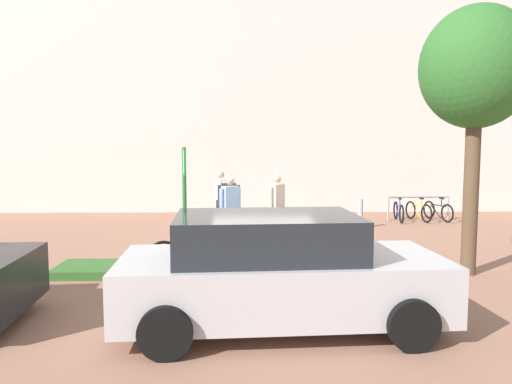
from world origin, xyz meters
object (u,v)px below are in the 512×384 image
parking_sign_post (184,191)px  bollard_steel (360,214)px  bike_at_sign (189,254)px  bike_rack_cluster (418,210)px  person_suited_navy (229,201)px  person_casual_tan (230,206)px  person_shirt_white (277,202)px  tree_sidewalk (476,70)px  person_shirt_blue (221,195)px  car_silver_sedan (278,272)px

parking_sign_post → bollard_steel: parking_sign_post is taller
bike_at_sign → bike_rack_cluster: size_ratio=0.75×
parking_sign_post → bike_at_sign: parking_sign_post is taller
person_suited_navy → person_casual_tan: same height
bollard_steel → person_shirt_white: 3.10m
tree_sidewalk → bike_rack_cluster: tree_sidewalk is taller
bike_at_sign → person_shirt_blue: size_ratio=0.92×
person_shirt_blue → car_silver_sedan: size_ratio=0.39×
tree_sidewalk → person_shirt_white: size_ratio=2.94×
person_suited_navy → parking_sign_post: bearing=-100.6°
person_casual_tan → bike_at_sign: bearing=-104.9°
tree_sidewalk → bollard_steel: 6.26m
bollard_steel → car_silver_sedan: 8.37m
tree_sidewalk → bike_rack_cluster: size_ratio=2.40×
parking_sign_post → person_suited_navy: bearing=79.4°
bollard_steel → person_shirt_blue: person_shirt_blue is taller
tree_sidewalk → bike_at_sign: 6.44m
bike_rack_cluster → parking_sign_post: bearing=-136.6°
person_shirt_white → person_shirt_blue: bearing=129.7°
person_shirt_white → bike_at_sign: bearing=-120.0°
bollard_steel → person_shirt_blue: size_ratio=0.52×
person_shirt_white → person_suited_navy: (-1.28, 0.35, 0.00)m
bike_at_sign → person_suited_navy: (0.64, 3.68, 0.63)m
parking_sign_post → car_silver_sedan: 3.36m
bike_at_sign → bollard_steel: size_ratio=1.76×
bollard_steel → person_shirt_white: size_ratio=0.52×
bike_at_sign → person_suited_navy: person_suited_navy is taller
person_suited_navy → person_shirt_blue: size_ratio=1.00×
tree_sidewalk → car_silver_sedan: size_ratio=1.15×
bollard_steel → person_suited_navy: (-3.89, -1.24, 0.53)m
bike_at_sign → bollard_steel: bearing=47.4°
bike_at_sign → person_shirt_blue: (0.33, 5.25, 0.63)m
parking_sign_post → bollard_steel: size_ratio=2.71×
person_shirt_blue → bike_rack_cluster: bearing=10.7°
bollard_steel → person_suited_navy: size_ratio=0.52×
bollard_steel → person_suited_navy: 4.12m
bike_rack_cluster → person_casual_tan: person_casual_tan is taller
person_casual_tan → bike_rack_cluster: bearing=31.8°
parking_sign_post → bike_rack_cluster: size_ratio=1.16×
bollard_steel → person_suited_navy: person_suited_navy is taller
bike_rack_cluster → car_silver_sedan: bearing=-119.5°
bike_rack_cluster → person_casual_tan: 7.24m
person_shirt_blue → bike_at_sign: bearing=-93.6°
parking_sign_post → person_casual_tan: parking_sign_post is taller
person_suited_navy → car_silver_sedan: size_ratio=0.39×
bike_at_sign → bollard_steel: bollard_steel is taller
tree_sidewalk → person_suited_navy: size_ratio=2.94×
tree_sidewalk → person_shirt_blue: size_ratio=2.94×
parking_sign_post → person_shirt_blue: parking_sign_post is taller
parking_sign_post → bike_at_sign: bearing=46.3°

